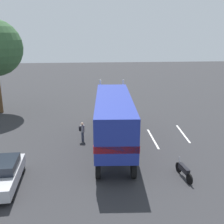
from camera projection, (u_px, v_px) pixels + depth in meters
ground_plane at (107, 118)px, 27.82m from camera, size 120.00×120.00×0.00m
lane_stripe_near at (153, 139)px, 22.40m from camera, size 4.40×0.27×0.01m
lane_stripe_mid at (183, 133)px, 23.56m from camera, size 4.40×0.50×0.01m
semi_truck at (113, 114)px, 20.69m from camera, size 14.30×3.50×4.50m
person_bystander at (82, 131)px, 21.65m from camera, size 0.36×0.47×1.63m
parked_car at (3, 174)px, 15.15m from camera, size 4.48×2.00×1.57m
motorcycle at (184, 171)px, 16.13m from camera, size 2.11×0.37×1.12m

